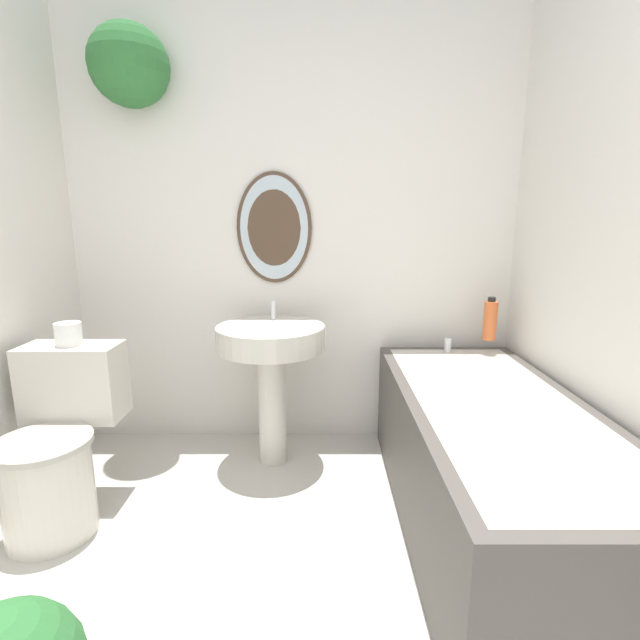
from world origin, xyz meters
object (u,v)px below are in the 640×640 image
at_px(bathtub, 493,464).
at_px(shampoo_bottle, 492,320).
at_px(pedestal_sink, 273,356).
at_px(toilet_paper_roll, 71,334).
at_px(toilet, 61,445).

xyz_separation_m(bathtub, shampoo_bottle, (0.21, 0.70, 0.45)).
distance_m(pedestal_sink, bathtub, 1.14).
height_order(pedestal_sink, bathtub, pedestal_sink).
bearing_deg(pedestal_sink, toilet_paper_roll, -159.16).
relative_size(toilet, shampoo_bottle, 3.16).
bearing_deg(pedestal_sink, bathtub, -30.34).
bearing_deg(toilet, toilet_paper_roll, 90.00).
bearing_deg(toilet_paper_roll, pedestal_sink, 20.84).
distance_m(toilet, toilet_paper_roll, 0.47).
height_order(bathtub, toilet_paper_roll, toilet_paper_roll).
bearing_deg(shampoo_bottle, toilet_paper_roll, -167.10).
height_order(shampoo_bottle, toilet_paper_roll, shampoo_bottle).
distance_m(bathtub, toilet_paper_roll, 1.88).
height_order(toilet, shampoo_bottle, shampoo_bottle).
bearing_deg(toilet, shampoo_bottle, 17.50).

